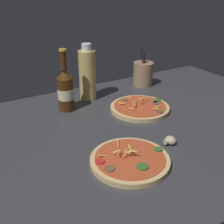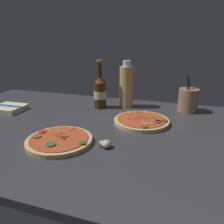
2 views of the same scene
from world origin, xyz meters
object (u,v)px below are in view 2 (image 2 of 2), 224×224
Objects in this scene: pizza_far at (142,121)px; pizza_near at (59,140)px; mushroom_left at (106,144)px; oil_bottle at (126,86)px; utensil_crock at (188,100)px; dish_towel at (9,108)px; beer_bottle at (100,91)px.

pizza_near is at bearing -130.64° from pizza_far.
mushroom_left is (-6.92, -25.25, 0.36)cm from pizza_far.
oil_bottle reaches higher than utensil_crock.
pizza_far is at bearing 3.38° from dish_towel.
oil_bottle is at bearing 24.76° from beer_bottle.
oil_bottle is 59.39cm from dish_towel.
pizza_near is 5.73× the size of mushroom_left.
pizza_far is 26.04cm from oil_bottle.
oil_bottle is 1.33× the size of utensil_crock.
mushroom_left is at bearing -66.51° from beer_bottle.
utensil_crock reaches higher than mushroom_left.
utensil_crock reaches higher than dish_towel.
mushroom_left and dish_towel have the same top height.
pizza_near is 35.59cm from pizza_far.
pizza_far is 29.39cm from utensil_crock.
dish_towel is (-65.43, -3.87, 0.27)cm from pizza_far.
utensil_crock is (42.61, 7.50, -2.76)cm from beer_bottle.
pizza_far is at bearing -31.71° from beer_bottle.
pizza_near is 49.98cm from oil_bottle.
beer_bottle is at bearing -170.02° from utensil_crock.
pizza_far is at bearing -59.47° from oil_bottle.
beer_bottle reaches higher than pizza_near.
beer_bottle is 13.66cm from oil_bottle.
pizza_far is 26.18cm from mushroom_left.
oil_bottle reaches higher than pizza_far.
pizza_far is at bearing 74.67° from mushroom_left.
beer_bottle reaches higher than mushroom_left.
oil_bottle reaches higher than pizza_near.
mushroom_left is at bearing 6.16° from pizza_near.
beer_bottle is 1.66× the size of dish_towel.
beer_bottle is 43.35cm from utensil_crock.
utensil_crock is 1.23× the size of dish_towel.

